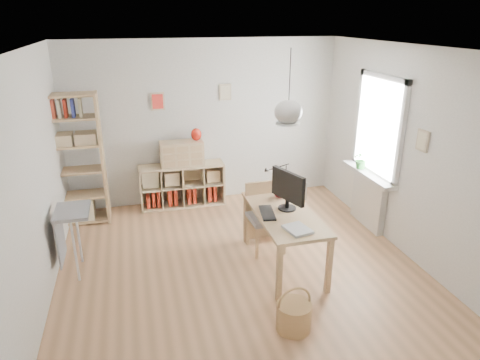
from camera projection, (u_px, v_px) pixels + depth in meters
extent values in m
plane|color=tan|center=(238.00, 264.00, 5.56)|extent=(4.50, 4.50, 0.00)
plane|color=white|center=(205.00, 123.00, 7.11)|extent=(4.50, 0.00, 4.50)
plane|color=white|center=(316.00, 266.00, 3.05)|extent=(4.50, 0.00, 4.50)
plane|color=white|center=(34.00, 183.00, 4.55)|extent=(0.00, 4.50, 4.50)
plane|color=white|center=(404.00, 152.00, 5.61)|extent=(0.00, 4.50, 4.50)
plane|color=silver|center=(238.00, 47.00, 4.59)|extent=(4.50, 4.50, 0.00)
cylinder|color=black|center=(290.00, 80.00, 4.71)|extent=(0.01, 0.01, 0.68)
ellipsoid|color=silver|center=(288.00, 112.00, 4.84)|extent=(0.32, 0.32, 0.27)
cube|color=white|center=(380.00, 126.00, 6.07)|extent=(0.03, 1.00, 1.30)
cube|color=silver|center=(401.00, 136.00, 5.58)|extent=(0.06, 0.08, 1.46)
cube|color=silver|center=(359.00, 118.00, 6.55)|extent=(0.06, 0.08, 1.46)
cube|color=silver|center=(384.00, 77.00, 5.82)|extent=(0.06, 1.16, 0.08)
cube|color=silver|center=(373.00, 172.00, 6.31)|extent=(0.06, 1.16, 0.08)
cube|color=silver|center=(368.00, 201.00, 6.47)|extent=(0.10, 0.80, 0.80)
cube|color=silver|center=(368.00, 174.00, 6.31)|extent=(0.22, 1.20, 0.06)
cube|color=tan|center=(284.00, 213.00, 5.29)|extent=(0.70, 1.50, 0.04)
cube|color=tan|center=(279.00, 273.00, 4.73)|extent=(0.06, 0.06, 0.71)
cube|color=tan|center=(246.00, 219.00, 5.99)|extent=(0.06, 0.06, 0.71)
cube|color=tan|center=(329.00, 266.00, 4.87)|extent=(0.06, 0.06, 0.71)
cube|color=tan|center=(286.00, 214.00, 6.13)|extent=(0.06, 0.06, 0.71)
cube|color=beige|center=(183.00, 204.00, 7.29)|extent=(1.40, 0.38, 0.03)
cube|color=beige|center=(181.00, 166.00, 7.05)|extent=(1.40, 0.38, 0.03)
cube|color=beige|center=(141.00, 189.00, 7.01)|extent=(0.03, 0.38, 0.72)
cube|color=beige|center=(222.00, 182.00, 7.33)|extent=(0.03, 0.38, 0.72)
cube|color=beige|center=(181.00, 181.00, 7.33)|extent=(1.40, 0.02, 0.72)
cube|color=maroon|center=(148.00, 198.00, 7.11)|extent=(0.06, 0.26, 0.30)
cube|color=maroon|center=(153.00, 197.00, 7.13)|extent=(0.05, 0.26, 0.30)
cube|color=maroon|center=(158.00, 197.00, 7.15)|extent=(0.05, 0.26, 0.30)
cube|color=maroon|center=(170.00, 195.00, 7.20)|extent=(0.05, 0.26, 0.30)
cube|color=maroon|center=(175.00, 195.00, 7.22)|extent=(0.05, 0.26, 0.30)
cube|color=maroon|center=(188.00, 194.00, 7.27)|extent=(0.06, 0.26, 0.30)
cube|color=maroon|center=(194.00, 193.00, 7.29)|extent=(0.06, 0.26, 0.30)
cube|color=maroon|center=(209.00, 192.00, 7.36)|extent=(0.06, 0.26, 0.30)
cube|color=maroon|center=(214.00, 191.00, 7.38)|extent=(0.05, 0.26, 0.30)
cube|color=tan|center=(49.00, 163.00, 6.26)|extent=(0.04, 0.38, 2.00)
cube|color=tan|center=(103.00, 159.00, 6.44)|extent=(0.04, 0.38, 2.00)
cube|color=tan|center=(85.00, 218.00, 6.69)|extent=(0.76, 0.38, 0.03)
cube|color=tan|center=(81.00, 195.00, 6.55)|extent=(0.76, 0.38, 0.03)
cube|color=tan|center=(78.00, 170.00, 6.41)|extent=(0.76, 0.38, 0.03)
cube|color=tan|center=(74.00, 145.00, 6.26)|extent=(0.76, 0.38, 0.03)
cube|color=tan|center=(70.00, 118.00, 6.12)|extent=(0.76, 0.38, 0.03)
cube|color=tan|center=(67.00, 95.00, 6.00)|extent=(0.76, 0.38, 0.03)
cube|color=navy|center=(47.00, 109.00, 6.00)|extent=(0.04, 0.18, 0.26)
cube|color=#9A3621|center=(53.00, 109.00, 6.02)|extent=(0.04, 0.18, 0.26)
cube|color=beige|center=(59.00, 108.00, 6.04)|extent=(0.04, 0.18, 0.26)
cube|color=maroon|center=(65.00, 108.00, 6.06)|extent=(0.04, 0.18, 0.26)
cube|color=navy|center=(73.00, 108.00, 6.08)|extent=(0.04, 0.18, 0.26)
cube|color=beige|center=(80.00, 107.00, 6.10)|extent=(0.04, 0.18, 0.26)
cube|color=gray|center=(72.00, 211.00, 5.12)|extent=(0.40, 0.55, 0.04)
cylinder|color=silver|center=(75.00, 251.00, 5.07)|extent=(0.03, 0.03, 0.82)
cylinder|color=silver|center=(78.00, 234.00, 5.47)|extent=(0.03, 0.03, 0.82)
cube|color=gray|center=(60.00, 237.00, 5.19)|extent=(0.02, 0.50, 0.62)
cube|color=gray|center=(266.00, 217.00, 5.74)|extent=(0.47, 0.47, 0.06)
cube|color=tan|center=(257.00, 243.00, 5.61)|extent=(0.04, 0.04, 0.45)
cube|color=tan|center=(248.00, 230.00, 5.96)|extent=(0.04, 0.04, 0.45)
cube|color=tan|center=(284.00, 239.00, 5.72)|extent=(0.04, 0.04, 0.45)
cube|color=tan|center=(274.00, 226.00, 6.06)|extent=(0.04, 0.04, 0.45)
cube|color=tan|center=(261.00, 195.00, 5.84)|extent=(0.45, 0.06, 0.41)
cylinder|color=#AF7C4F|center=(294.00, 316.00, 4.37)|extent=(0.36, 0.36, 0.30)
torus|color=#AF7C4F|center=(294.00, 303.00, 4.31)|extent=(0.37, 0.05, 0.36)
cube|color=silver|center=(285.00, 224.00, 6.60)|extent=(0.70, 0.61, 0.02)
cube|color=silver|center=(267.00, 214.00, 6.60)|extent=(0.19, 0.38, 0.30)
cube|color=silver|center=(304.00, 217.00, 6.50)|extent=(0.19, 0.38, 0.30)
cube|color=silver|center=(285.00, 221.00, 6.37)|extent=(0.54, 0.27, 0.30)
cube|color=silver|center=(287.00, 211.00, 6.73)|extent=(0.54, 0.27, 0.30)
cube|color=silver|center=(288.00, 190.00, 6.78)|extent=(0.61, 0.42, 0.38)
sphere|color=yellow|center=(276.00, 213.00, 6.49)|extent=(0.13, 0.13, 0.13)
sphere|color=#1849AC|center=(293.00, 211.00, 6.55)|extent=(0.13, 0.13, 0.13)
sphere|color=orange|center=(284.00, 212.00, 6.51)|extent=(0.13, 0.13, 0.13)
sphere|color=#2C7B2F|center=(296.00, 215.00, 6.42)|extent=(0.13, 0.13, 0.13)
cylinder|color=black|center=(287.00, 208.00, 5.37)|extent=(0.23, 0.23, 0.02)
cylinder|color=black|center=(287.00, 204.00, 5.34)|extent=(0.05, 0.05, 0.10)
cube|color=black|center=(288.00, 186.00, 5.26)|extent=(0.24, 0.55, 0.37)
cube|color=black|center=(267.00, 213.00, 5.24)|extent=(0.22, 0.44, 0.02)
cylinder|color=black|center=(285.00, 189.00, 5.95)|extent=(0.05, 0.05, 0.03)
cylinder|color=black|center=(286.00, 177.00, 5.89)|extent=(0.01, 0.01, 0.34)
cone|color=black|center=(268.00, 171.00, 5.69)|extent=(0.08, 0.06, 0.08)
sphere|color=#4C0A15|center=(280.00, 192.00, 5.67)|extent=(0.17, 0.17, 0.17)
cube|color=silver|center=(297.00, 229.00, 4.82)|extent=(0.30, 0.35, 0.03)
cube|color=beige|center=(182.00, 153.00, 6.97)|extent=(0.70, 0.32, 0.40)
ellipsoid|color=maroon|center=(196.00, 135.00, 6.92)|extent=(0.17, 0.17, 0.20)
imported|color=#276829|center=(362.00, 159.00, 6.42)|extent=(0.29, 0.27, 0.28)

